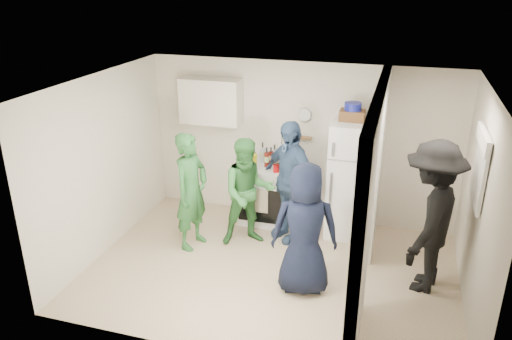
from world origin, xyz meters
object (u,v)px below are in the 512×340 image
(stove, at_px, (265,193))
(blue_bowl, at_px, (353,106))
(person_green_left, at_px, (191,191))
(person_green_center, at_px, (248,192))
(person_denim, at_px, (289,181))
(person_nook, at_px, (430,217))
(person_navy, at_px, (305,230))
(fridge, at_px, (354,180))
(wicker_basket, at_px, (352,115))
(yellow_cup_stack_top, at_px, (375,116))

(stove, xyz_separation_m, blue_bowl, (1.26, 0.02, 1.50))
(person_green_left, bearing_deg, stove, -24.16)
(stove, relative_size, person_green_center, 0.59)
(person_denim, distance_m, person_nook, 2.05)
(person_denim, xyz_separation_m, person_navy, (0.48, -1.23, -0.07))
(person_green_left, bearing_deg, fridge, -51.85)
(person_navy, bearing_deg, blue_bowl, -112.87)
(wicker_basket, bearing_deg, person_navy, -100.19)
(stove, relative_size, fridge, 0.53)
(stove, bearing_deg, wicker_basket, 0.91)
(stove, xyz_separation_m, person_navy, (0.96, -1.66, 0.37))
(person_green_center, bearing_deg, stove, 58.75)
(fridge, distance_m, blue_bowl, 1.09)
(wicker_basket, distance_m, person_nook, 1.85)
(stove, bearing_deg, fridge, -1.26)
(blue_bowl, distance_m, person_green_center, 1.91)
(person_navy, bearing_deg, person_green_left, -32.16)
(stove, height_order, person_navy, person_navy)
(fridge, height_order, wicker_basket, wicker_basket)
(fridge, height_order, person_green_center, fridge)
(person_green_center, bearing_deg, person_nook, -37.18)
(person_green_center, bearing_deg, person_navy, -69.84)
(yellow_cup_stack_top, xyz_separation_m, person_denim, (-1.10, -0.30, -0.97))
(person_denim, bearing_deg, blue_bowl, 66.52)
(stove, relative_size, person_green_left, 0.55)
(person_green_center, bearing_deg, blue_bowl, 2.74)
(fridge, height_order, yellow_cup_stack_top, yellow_cup_stack_top)
(person_green_left, bearing_deg, person_green_center, -54.05)
(yellow_cup_stack_top, relative_size, person_green_left, 0.15)
(person_nook, bearing_deg, person_green_left, -76.41)
(blue_bowl, distance_m, person_navy, 2.05)
(fridge, bearing_deg, person_green_center, -153.52)
(person_nook, bearing_deg, person_navy, -55.05)
(wicker_basket, distance_m, person_green_left, 2.51)
(fridge, distance_m, person_nook, 1.53)
(person_green_center, height_order, person_nook, person_nook)
(person_green_center, bearing_deg, person_denim, 2.75)
(stove, distance_m, person_navy, 1.96)
(yellow_cup_stack_top, bearing_deg, person_denim, -164.79)
(fridge, relative_size, person_green_center, 1.10)
(wicker_basket, relative_size, person_green_center, 0.22)
(fridge, height_order, person_green_left, fridge)
(person_green_left, distance_m, person_denim, 1.41)
(blue_bowl, bearing_deg, fridge, -26.57)
(yellow_cup_stack_top, relative_size, person_green_center, 0.16)
(wicker_basket, xyz_separation_m, person_green_left, (-2.05, -1.07, -0.98))
(wicker_basket, distance_m, person_denim, 1.29)
(wicker_basket, distance_m, yellow_cup_stack_top, 0.36)
(stove, bearing_deg, person_green_center, -94.12)
(stove, height_order, blue_bowl, blue_bowl)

